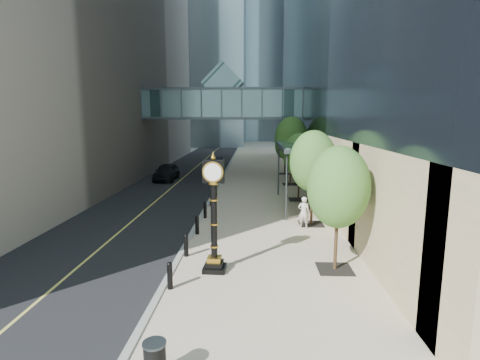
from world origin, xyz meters
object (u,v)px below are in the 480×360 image
object	(u,v)px
street_clock	(214,222)
car_far	(218,162)
pedestrian	(304,212)
car_near	(167,172)

from	to	relation	value
street_clock	car_far	distance (m)	31.43
street_clock	car_far	bearing A→B (deg)	98.77
pedestrian	car_near	distance (m)	19.55
pedestrian	car_near	world-z (taller)	pedestrian
pedestrian	car_far	xyz separation A→B (m)	(-7.28, 25.18, -0.24)
car_far	car_near	bearing A→B (deg)	65.26
pedestrian	car_far	world-z (taller)	pedestrian
street_clock	car_far	world-z (taller)	street_clock
pedestrian	car_near	bearing A→B (deg)	-42.98
street_clock	car_far	xyz separation A→B (m)	(-2.95, 31.26, -1.38)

